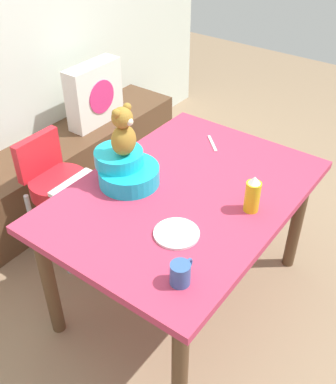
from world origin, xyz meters
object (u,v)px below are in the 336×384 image
book_stack (37,149)px  highchair (57,183)px  ketchup_bottle (253,195)px  coffee_mug (181,273)px  dining_table (184,207)px  infant_seat_teal (126,169)px  pillow_floral_right (94,94)px  dinner_plate_near (177,233)px  teddy_bear (123,132)px

book_stack → highchair: bearing=-116.4°
book_stack → ketchup_bottle: (-0.02, -1.56, 0.33)m
book_stack → coffee_mug: coffee_mug is taller
dining_table → infant_seat_teal: (-0.10, 0.28, 0.17)m
pillow_floral_right → highchair: bearing=-151.4°
infant_seat_teal → ketchup_bottle: bearing=-74.7°
pillow_floral_right → dinner_plate_near: bearing=-123.6°
pillow_floral_right → teddy_bear: size_ratio=1.76×
book_stack → infant_seat_teal: 1.02m
pillow_floral_right → highchair: 0.88m
highchair → coffee_mug: size_ratio=6.58×
ketchup_bottle → infant_seat_teal: bearing=105.3°
teddy_bear → ketchup_bottle: bearing=-74.7°
book_stack → highchair: highchair is taller
teddy_bear → coffee_mug: (-0.38, -0.60, -0.23)m
teddy_bear → ketchup_bottle: (0.17, -0.61, -0.19)m
ketchup_bottle → dining_table: bearing=101.0°
highchair → teddy_bear: teddy_bear is taller
book_stack → coffee_mug: bearing=-110.2°
dining_table → coffee_mug: coffee_mug is taller
teddy_bear → coffee_mug: 0.75m
book_stack → dinner_plate_near: size_ratio=1.00×
dining_table → highchair: highchair is taller
pillow_floral_right → ketchup_bottle: size_ratio=2.38×
pillow_floral_right → ketchup_bottle: (-0.57, -1.54, 0.15)m
dinner_plate_near → ketchup_bottle: bearing=-27.4°
highchair → coffee_mug: coffee_mug is taller
pillow_floral_right → infant_seat_teal: bearing=-128.2°
dining_table → coffee_mug: (-0.49, -0.32, 0.14)m
highchair → ketchup_bottle: 1.18m
infant_seat_teal → coffee_mug: (-0.38, -0.60, -0.02)m
dining_table → highchair: bearing=99.4°
book_stack → teddy_bear: bearing=-101.1°
pillow_floral_right → book_stack: pillow_floral_right is taller
teddy_bear → dinner_plate_near: (-0.17, -0.43, -0.27)m
coffee_mug → dinner_plate_near: size_ratio=0.60×
dinner_plate_near → coffee_mug: bearing=-141.3°
pillow_floral_right → coffee_mug: (-1.12, -1.53, 0.11)m
highchair → book_stack: bearing=63.6°
dining_table → highchair: 0.82m
pillow_floral_right → coffee_mug: pillow_floral_right is taller
pillow_floral_right → book_stack: size_ratio=2.20×
coffee_mug → book_stack: bearing=69.8°
ketchup_bottle → dinner_plate_near: 0.39m
infant_seat_teal → ketchup_bottle: (0.17, -0.61, 0.02)m
dining_table → teddy_bear: bearing=110.2°
highchair → pillow_floral_right: bearing=28.6°
ketchup_bottle → dinner_plate_near: bearing=152.6°
teddy_bear → coffee_mug: size_ratio=2.08×
dinner_plate_near → infant_seat_teal: bearing=68.1°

